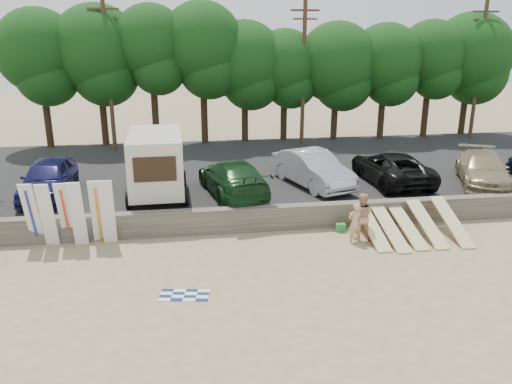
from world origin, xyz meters
TOP-DOWN VIEW (x-y plane):
  - ground at (0.00, 0.00)m, footprint 120.00×120.00m
  - seawall at (0.00, 3.00)m, footprint 44.00×0.50m
  - parking_lot at (0.00, 10.50)m, footprint 44.00×14.50m
  - treeline at (0.00, 17.39)m, footprint 33.90×5.90m
  - utility_poles at (2.00, 16.00)m, footprint 25.80×0.26m
  - box_trailer at (-6.96, 5.91)m, footprint 2.64×4.54m
  - car_0 at (-11.72, 6.60)m, footprint 2.00×4.90m
  - car_1 at (-3.64, 5.72)m, footprint 3.16×5.70m
  - car_2 at (0.25, 6.51)m, footprint 3.23×5.34m
  - car_3 at (4.15, 6.48)m, footprint 2.69×5.51m
  - car_4 at (8.40, 5.60)m, footprint 3.90×5.48m
  - surfboard_upright_0 at (-11.39, 2.60)m, footprint 0.56×0.72m
  - surfboard_upright_1 at (-10.81, 2.43)m, footprint 0.53×0.65m
  - surfboard_upright_2 at (-10.20, 2.61)m, footprint 0.51×0.75m
  - surfboard_upright_3 at (-9.73, 2.38)m, footprint 0.52×0.54m
  - surfboard_upright_4 at (-9.03, 2.54)m, footprint 0.54×0.61m
  - surfboard_upright_5 at (-8.66, 2.43)m, footprint 0.55×0.56m
  - surfboard_low_0 at (1.35, 1.53)m, footprint 0.56×2.90m
  - surfboard_low_1 at (2.01, 1.34)m, footprint 0.56×2.91m
  - surfboard_low_2 at (2.77, 1.47)m, footprint 0.56×2.91m
  - surfboard_low_3 at (3.55, 1.42)m, footprint 0.56×2.86m
  - surfboard_low_4 at (4.55, 1.34)m, footprint 0.56×2.81m
  - beachgoer_a at (0.55, 1.26)m, footprint 0.61×0.43m
  - beachgoer_b at (0.88, 1.51)m, footprint 1.06×0.92m
  - cooler at (0.38, 2.40)m, footprint 0.39×0.32m
  - gear_bag at (1.56, 2.40)m, footprint 0.35×0.31m
  - beach_towel at (-5.94, -1.92)m, footprint 1.73×1.73m

SIDE VIEW (x-z plane):
  - ground at x=0.00m, z-range 0.00..0.00m
  - beach_towel at x=-5.94m, z-range 0.01..0.01m
  - gear_bag at x=1.56m, z-range 0.00..0.22m
  - cooler at x=0.38m, z-range 0.00..0.32m
  - parking_lot at x=0.00m, z-range 0.00..0.70m
  - surfboard_low_2 at x=2.77m, z-range 0.00..0.85m
  - surfboard_low_1 at x=2.01m, z-range 0.00..0.87m
  - surfboard_low_0 at x=1.35m, z-range 0.00..0.91m
  - seawall at x=0.00m, z-range 0.00..1.00m
  - surfboard_low_3 at x=3.55m, z-range 0.00..1.04m
  - surfboard_low_4 at x=4.55m, z-range 0.00..1.18m
  - beachgoer_a at x=0.55m, z-range 0.00..1.56m
  - beachgoer_b at x=0.88m, z-range 0.00..1.86m
  - surfboard_upright_2 at x=-10.20m, z-range 0.00..2.52m
  - surfboard_upright_0 at x=-11.39m, z-range 0.00..2.54m
  - surfboard_upright_1 at x=-10.81m, z-range 0.00..2.55m
  - surfboard_upright_4 at x=-9.03m, z-range 0.00..2.56m
  - surfboard_upright_3 at x=-9.73m, z-range 0.00..2.57m
  - surfboard_upright_5 at x=-8.66m, z-range 0.00..2.57m
  - car_4 at x=8.40m, z-range 0.70..2.17m
  - car_3 at x=4.15m, z-range 0.70..2.21m
  - car_1 at x=-3.64m, z-range 0.70..2.26m
  - car_2 at x=0.25m, z-range 0.70..2.36m
  - car_0 at x=-11.72m, z-range 0.70..2.36m
  - box_trailer at x=-6.96m, z-range 0.87..3.71m
  - utility_poles at x=2.00m, z-range 0.93..9.93m
  - treeline at x=0.00m, z-range 1.85..10.81m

